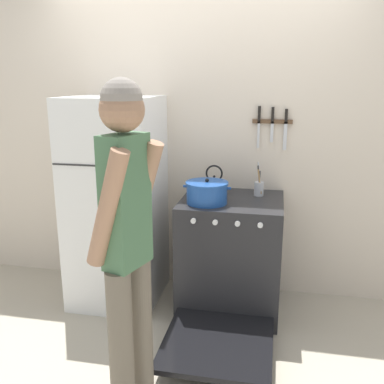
{
  "coord_description": "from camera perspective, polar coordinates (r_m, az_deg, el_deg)",
  "views": [
    {
      "loc": [
        0.61,
        -3.43,
        1.76
      ],
      "look_at": [
        0.02,
        -0.49,
        0.97
      ],
      "focal_mm": 40.0,
      "sensor_mm": 36.0,
      "label": 1
    }
  ],
  "objects": [
    {
      "name": "dutch_oven_pot",
      "position": [
        3.1,
        2.0,
        -0.05
      ],
      "size": [
        0.35,
        0.31,
        0.18
      ],
      "color": "#1E4C9E",
      "rests_on": "stove_range"
    },
    {
      "name": "wall_knife_strip",
      "position": [
        3.43,
        10.67,
        9.29
      ],
      "size": [
        0.31,
        0.03,
        0.34
      ],
      "color": "brown"
    },
    {
      "name": "ground_plane",
      "position": [
        3.91,
        1.14,
        -12.02
      ],
      "size": [
        14.0,
        14.0,
        0.0
      ],
      "primitive_type": "plane",
      "color": "#B2A893"
    },
    {
      "name": "person",
      "position": [
        2.13,
        -8.64,
        -6.05
      ],
      "size": [
        0.36,
        0.42,
        1.77
      ],
      "rotation": [
        0.0,
        0.0,
        1.27
      ],
      "color": "#6B6051",
      "rests_on": "ground_plane"
    },
    {
      "name": "stove_range",
      "position": [
        3.34,
        5.13,
        -8.53
      ],
      "size": [
        0.76,
        1.39,
        0.89
      ],
      "color": "#232326",
      "rests_on": "ground_plane"
    },
    {
      "name": "wall_back",
      "position": [
        3.55,
        1.33,
        6.9
      ],
      "size": [
        10.0,
        0.06,
        2.55
      ],
      "color": "beige",
      "rests_on": "ground_plane"
    },
    {
      "name": "refrigerator",
      "position": [
        3.45,
        -10.02,
        -1.29
      ],
      "size": [
        0.67,
        0.73,
        1.64
      ],
      "color": "white",
      "rests_on": "ground_plane"
    },
    {
      "name": "tea_kettle",
      "position": [
        3.36,
        2.99,
        0.93
      ],
      "size": [
        0.22,
        0.17,
        0.23
      ],
      "color": "silver",
      "rests_on": "stove_range"
    },
    {
      "name": "utensil_jar",
      "position": [
        3.33,
        8.92,
        0.62
      ],
      "size": [
        0.07,
        0.07,
        0.26
      ],
      "color": "#B7BABF",
      "rests_on": "stove_range"
    }
  ]
}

